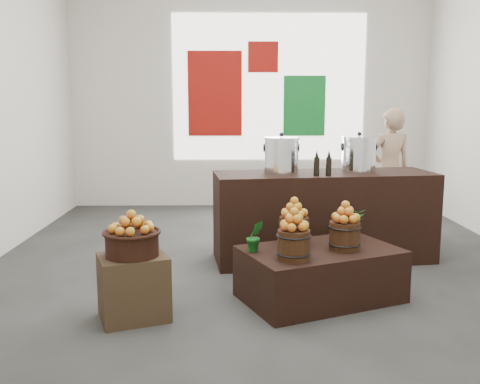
{
  "coord_description": "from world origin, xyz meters",
  "views": [
    {
      "loc": [
        -0.35,
        -5.59,
        1.75
      ],
      "look_at": [
        -0.25,
        -0.4,
        0.88
      ],
      "focal_mm": 40.0,
      "sensor_mm": 36.0,
      "label": 1
    }
  ],
  "objects_px": {
    "crate": "(134,287)",
    "counter": "(324,216)",
    "display_table": "(320,274)",
    "wicker_basket": "(132,244)",
    "stock_pot_left": "(281,156)",
    "shopper": "(389,170)",
    "stock_pot_center": "(359,155)"
  },
  "relations": [
    {
      "from": "counter",
      "to": "stock_pot_center",
      "type": "height_order",
      "value": "stock_pot_center"
    },
    {
      "from": "display_table",
      "to": "stock_pot_center",
      "type": "height_order",
      "value": "stock_pot_center"
    },
    {
      "from": "crate",
      "to": "wicker_basket",
      "type": "distance_m",
      "value": 0.36
    },
    {
      "from": "crate",
      "to": "stock_pot_center",
      "type": "height_order",
      "value": "stock_pot_center"
    },
    {
      "from": "counter",
      "to": "stock_pot_left",
      "type": "bearing_deg",
      "value": 180.0
    },
    {
      "from": "stock_pot_left",
      "to": "stock_pot_center",
      "type": "distance_m",
      "value": 0.88
    },
    {
      "from": "wicker_basket",
      "to": "stock_pot_left",
      "type": "relative_size",
      "value": 1.14
    },
    {
      "from": "crate",
      "to": "stock_pot_left",
      "type": "height_order",
      "value": "stock_pot_left"
    },
    {
      "from": "crate",
      "to": "stock_pot_center",
      "type": "distance_m",
      "value": 2.94
    },
    {
      "from": "stock_pot_left",
      "to": "stock_pot_center",
      "type": "xyz_separation_m",
      "value": [
        0.87,
        0.11,
        0.0
      ]
    },
    {
      "from": "display_table",
      "to": "shopper",
      "type": "height_order",
      "value": "shopper"
    },
    {
      "from": "stock_pot_left",
      "to": "crate",
      "type": "bearing_deg",
      "value": -130.1
    },
    {
      "from": "stock_pot_center",
      "to": "display_table",
      "type": "bearing_deg",
      "value": -115.73
    },
    {
      "from": "crate",
      "to": "display_table",
      "type": "bearing_deg",
      "value": 14.53
    },
    {
      "from": "stock_pot_left",
      "to": "counter",
      "type": "bearing_deg",
      "value": 6.92
    },
    {
      "from": "stock_pot_left",
      "to": "display_table",
      "type": "bearing_deg",
      "value": -78.02
    },
    {
      "from": "crate",
      "to": "counter",
      "type": "bearing_deg",
      "value": 42.07
    },
    {
      "from": "stock_pot_left",
      "to": "shopper",
      "type": "bearing_deg",
      "value": 41.98
    },
    {
      "from": "crate",
      "to": "stock_pot_left",
      "type": "bearing_deg",
      "value": 49.9
    },
    {
      "from": "crate",
      "to": "shopper",
      "type": "xyz_separation_m",
      "value": [
        2.98,
        3.07,
        0.57
      ]
    },
    {
      "from": "display_table",
      "to": "shopper",
      "type": "distance_m",
      "value": 3.06
    },
    {
      "from": "counter",
      "to": "shopper",
      "type": "distance_m",
      "value": 1.85
    },
    {
      "from": "crate",
      "to": "shopper",
      "type": "relative_size",
      "value": 0.32
    },
    {
      "from": "stock_pot_center",
      "to": "shopper",
      "type": "xyz_separation_m",
      "value": [
        0.76,
        1.37,
        -0.34
      ]
    },
    {
      "from": "wicker_basket",
      "to": "stock_pot_center",
      "type": "relative_size",
      "value": 1.14
    },
    {
      "from": "shopper",
      "to": "counter",
      "type": "bearing_deg",
      "value": 40.3
    },
    {
      "from": "crate",
      "to": "counter",
      "type": "distance_m",
      "value": 2.49
    },
    {
      "from": "display_table",
      "to": "stock_pot_center",
      "type": "bearing_deg",
      "value": 41.36
    },
    {
      "from": "counter",
      "to": "crate",
      "type": "bearing_deg",
      "value": -144.86
    },
    {
      "from": "counter",
      "to": "stock_pot_left",
      "type": "xyz_separation_m",
      "value": [
        -0.49,
        -0.06,
        0.68
      ]
    },
    {
      "from": "display_table",
      "to": "shopper",
      "type": "relative_size",
      "value": 0.8
    },
    {
      "from": "crate",
      "to": "stock_pot_center",
      "type": "bearing_deg",
      "value": 37.53
    }
  ]
}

